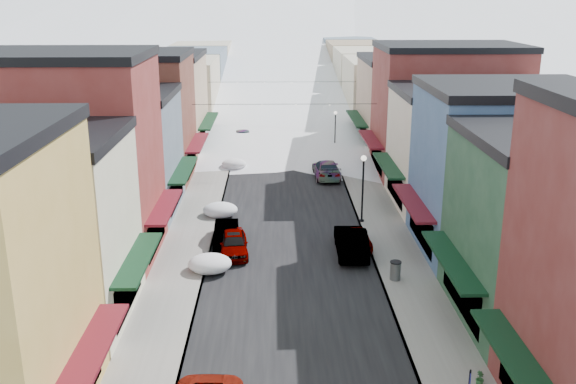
{
  "coord_description": "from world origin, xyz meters",
  "views": [
    {
      "loc": [
        -0.93,
        -16.48,
        15.53
      ],
      "look_at": [
        0.0,
        26.6,
        2.2
      ],
      "focal_mm": 40.0,
      "sensor_mm": 36.0,
      "label": 1
    }
  ],
  "objects_px": {
    "car_green_sedan": "(351,241)",
    "trash_can": "(395,270)",
    "car_silver_sedan": "(234,243)",
    "car_dark_hatch": "(226,233)",
    "streetlamp_near": "(363,180)"
  },
  "relations": [
    {
      "from": "car_green_sedan",
      "to": "trash_can",
      "type": "distance_m",
      "value": 4.61
    },
    {
      "from": "car_silver_sedan",
      "to": "trash_can",
      "type": "relative_size",
      "value": 3.88
    },
    {
      "from": "car_silver_sedan",
      "to": "car_dark_hatch",
      "type": "bearing_deg",
      "value": 103.35
    },
    {
      "from": "trash_can",
      "to": "streetlamp_near",
      "type": "bearing_deg",
      "value": 93.64
    },
    {
      "from": "streetlamp_near",
      "to": "car_green_sedan",
      "type": "bearing_deg",
      "value": -104.2
    },
    {
      "from": "car_green_sedan",
      "to": "trash_can",
      "type": "height_order",
      "value": "car_green_sedan"
    },
    {
      "from": "car_dark_hatch",
      "to": "trash_can",
      "type": "height_order",
      "value": "car_dark_hatch"
    },
    {
      "from": "car_silver_sedan",
      "to": "streetlamp_near",
      "type": "bearing_deg",
      "value": 27.14
    },
    {
      "from": "car_silver_sedan",
      "to": "trash_can",
      "type": "xyz_separation_m",
      "value": [
        9.32,
        -4.23,
        -0.02
      ]
    },
    {
      "from": "car_dark_hatch",
      "to": "car_green_sedan",
      "type": "xyz_separation_m",
      "value": [
        7.92,
        -1.98,
        0.17
      ]
    },
    {
      "from": "car_dark_hatch",
      "to": "car_green_sedan",
      "type": "height_order",
      "value": "car_green_sedan"
    },
    {
      "from": "car_silver_sedan",
      "to": "streetlamp_near",
      "type": "xyz_separation_m",
      "value": [
        8.7,
        5.45,
        2.46
      ]
    },
    {
      "from": "car_dark_hatch",
      "to": "car_silver_sedan",
      "type": "bearing_deg",
      "value": -72.31
    },
    {
      "from": "car_silver_sedan",
      "to": "car_green_sedan",
      "type": "bearing_deg",
      "value": -5.69
    },
    {
      "from": "car_dark_hatch",
      "to": "streetlamp_near",
      "type": "bearing_deg",
      "value": 20.36
    }
  ]
}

